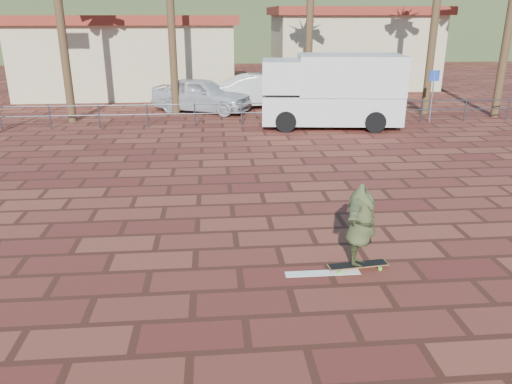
% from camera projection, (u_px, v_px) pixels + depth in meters
% --- Properties ---
extents(ground, '(120.00, 120.00, 0.00)m').
position_uv_depth(ground, '(277.00, 246.00, 10.31)').
color(ground, brown).
rests_on(ground, ground).
extents(paint_stripe, '(1.40, 0.22, 0.01)m').
position_uv_depth(paint_stripe, '(323.00, 273.00, 9.24)').
color(paint_stripe, white).
rests_on(paint_stripe, ground).
extents(guardrail, '(24.06, 0.06, 1.00)m').
position_uv_depth(guardrail, '(242.00, 110.00, 21.35)').
color(guardrail, '#47494F').
rests_on(guardrail, ground).
extents(building_west, '(12.60, 7.60, 4.50)m').
position_uv_depth(building_west, '(131.00, 55.00, 29.70)').
color(building_west, beige).
rests_on(building_west, ground).
extents(building_east, '(10.60, 6.60, 5.00)m').
position_uv_depth(building_east, '(352.00, 47.00, 32.65)').
color(building_east, beige).
rests_on(building_east, ground).
extents(hill_front, '(70.00, 18.00, 6.00)m').
position_uv_depth(hill_front, '(221.00, 29.00, 56.23)').
color(hill_front, '#384C28').
rests_on(hill_front, ground).
extents(hill_back, '(35.00, 14.00, 8.00)m').
position_uv_depth(hill_back, '(36.00, 19.00, 59.70)').
color(hill_back, '#384C28').
rests_on(hill_back, ground).
extents(longboard, '(1.17, 0.37, 0.11)m').
position_uv_depth(longboard, '(358.00, 265.00, 9.35)').
color(longboard, olive).
rests_on(longboard, ground).
extents(skateboarder, '(1.22, 2.01, 1.59)m').
position_uv_depth(skateboarder, '(361.00, 225.00, 9.08)').
color(skateboarder, '#3F4726').
rests_on(skateboarder, longboard).
extents(campervan, '(5.98, 3.06, 2.98)m').
position_uv_depth(campervan, '(332.00, 89.00, 20.89)').
color(campervan, silver).
rests_on(campervan, ground).
extents(car_silver, '(5.25, 3.87, 1.66)m').
position_uv_depth(car_silver, '(201.00, 95.00, 24.37)').
color(car_silver, silver).
rests_on(car_silver, ground).
extents(car_white, '(5.24, 2.43, 1.66)m').
position_uv_depth(car_white, '(265.00, 91.00, 25.64)').
color(car_white, silver).
rests_on(car_white, ground).
extents(street_sign, '(0.46, 0.06, 2.26)m').
position_uv_depth(street_sign, '(433.00, 86.00, 21.74)').
color(street_sign, gray).
rests_on(street_sign, ground).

